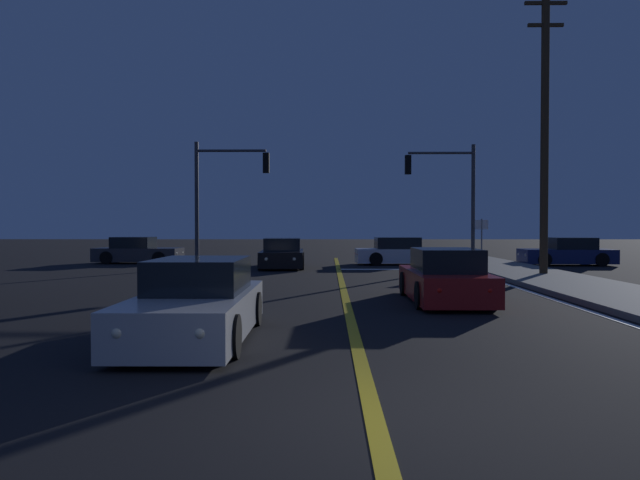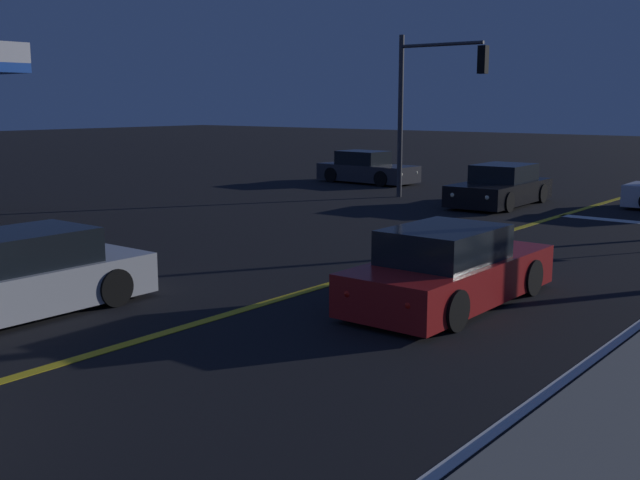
% 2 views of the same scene
% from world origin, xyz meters
% --- Properties ---
extents(lane_line_center, '(0.20, 37.42, 0.01)m').
position_xyz_m(lane_line_center, '(0.00, 11.01, 0.01)').
color(lane_line_center, gold).
rests_on(lane_line_center, ground).
extents(car_parked_curb_black, '(2.11, 4.70, 1.34)m').
position_xyz_m(car_parked_curb_black, '(-2.54, 21.63, 0.58)').
color(car_parked_curb_black, black).
rests_on(car_parked_curb_black, ground).
extents(car_following_oncoming_charcoal, '(4.35, 1.96, 1.34)m').
position_xyz_m(car_following_oncoming_charcoal, '(-10.15, 24.71, 0.58)').
color(car_following_oncoming_charcoal, '#2D2D33').
rests_on(car_following_oncoming_charcoal, ground).
extents(car_side_waiting_red, '(1.84, 4.53, 1.34)m').
position_xyz_m(car_side_waiting_red, '(2.45, 9.26, 0.58)').
color(car_side_waiting_red, maroon).
rests_on(car_side_waiting_red, ground).
extents(car_mid_block_silver, '(1.85, 4.71, 1.34)m').
position_xyz_m(car_mid_block_silver, '(-2.65, 4.28, 0.58)').
color(car_mid_block_silver, '#B2B5BA').
rests_on(car_mid_block_silver, ground).
extents(traffic_signal_far_left, '(3.37, 0.28, 5.69)m').
position_xyz_m(traffic_signal_far_left, '(-5.21, 21.41, 3.76)').
color(traffic_signal_far_left, '#38383D').
rests_on(traffic_signal_far_left, ground).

